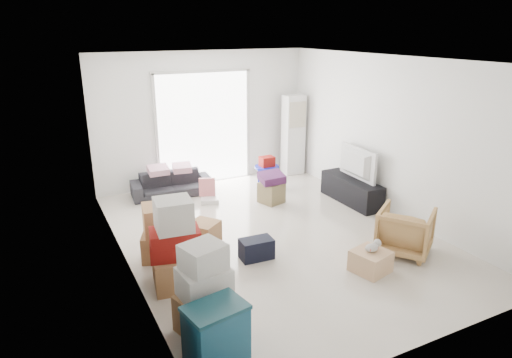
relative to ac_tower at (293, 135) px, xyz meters
The scene contains 21 objects.
room_shell 3.32m from the ac_tower, 126.35° to the right, with size 4.98×6.48×3.18m.
sliding_door 2.01m from the ac_tower, behind, with size 2.10×0.04×2.33m.
ac_tower is the anchor object (origin of this frame).
tv_console 2.14m from the ac_tower, 88.59° to the right, with size 0.41×1.38×0.46m, color black.
television 2.07m from the ac_tower, 88.59° to the right, with size 1.02×0.59×0.13m, color black.
sofa 2.90m from the ac_tower, behind, with size 1.53×0.45×0.60m, color #2A2A2F.
pillow_left 3.09m from the ac_tower, behind, with size 0.41×0.32×0.13m, color #CE96A6.
pillow_right 2.64m from the ac_tower, behind, with size 0.38×0.31×0.13m, color #CE96A6.
armchair 4.07m from the ac_tower, 97.56° to the right, with size 0.72×0.67×0.74m, color tan.
storage_bins 6.29m from the ac_tower, 127.89° to the right, with size 0.63×0.50×0.66m.
box_stack_a 5.78m from the ac_tower, 130.54° to the right, with size 0.66×0.60×1.02m.
box_stack_b 5.06m from the ac_tower, 138.01° to the right, with size 0.70×0.66×1.16m.
box_stack_c 4.56m from the ac_tower, 145.08° to the right, with size 0.66×0.61×0.80m.
loose_box 3.92m from the ac_tower, 141.49° to the right, with size 0.40×0.40×0.34m, color #AC7C4D.
duffel_bag 4.15m from the ac_tower, 128.35° to the right, with size 0.46×0.28×0.29m, color black.
ottoman 2.01m from the ac_tower, 133.18° to the right, with size 0.38×0.38×0.38m, color olive.
blanket 1.94m from the ac_tower, 133.18° to the right, with size 0.42×0.42×0.14m, color #542154.
kids_table 1.15m from the ac_tower, 150.69° to the right, with size 0.50×0.50×0.63m.
toy_walker 2.57m from the ac_tower, 160.80° to the right, with size 0.41×0.39×0.44m.
wood_crate 4.48m from the ac_tower, 107.54° to the right, with size 0.44×0.44×0.29m, color tan.
plush_bunny 4.44m from the ac_tower, 107.19° to the right, with size 0.27×0.15×0.14m.
Camera 1 is at (-3.21, -5.73, 3.12)m, focal length 32.00 mm.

